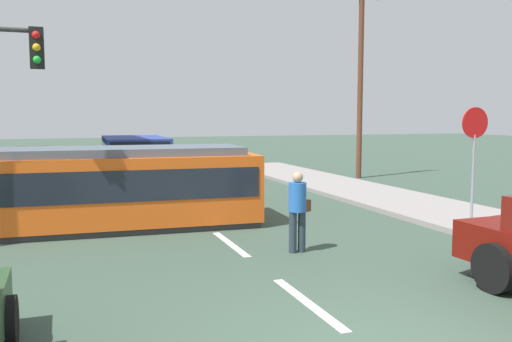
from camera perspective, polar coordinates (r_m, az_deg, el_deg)
name	(u,v)px	position (r m, az deg, el deg)	size (l,w,h in m)	color
ground_plane	(190,213)	(15.75, -6.95, -4.48)	(120.00, 120.00, 0.00)	#3B5042
sidewalk_curb_right	(479,221)	(15.31, 22.53, -4.91)	(3.20, 36.00, 0.14)	gray
lane_stripe_1	(308,303)	(8.36, 5.47, -13.69)	(0.16, 2.40, 0.01)	silver
lane_stripe_2	(230,244)	(11.95, -2.73, -7.70)	(0.16, 2.40, 0.01)	silver
lane_stripe_3	(162,192)	(20.35, -9.88, -2.19)	(0.16, 2.40, 0.01)	silver
lane_stripe_4	(141,176)	(26.24, -12.09, -0.47)	(0.16, 2.40, 0.01)	silver
streetcar_tram	(109,186)	(14.02, -15.30, -1.57)	(7.52, 2.88, 2.02)	#EA5A18
city_bus	(135,157)	(23.59, -12.70, 1.50)	(2.67, 5.16, 1.93)	#2B3D97
pedestrian_crossing	(298,207)	(11.09, 4.44, -3.81)	(0.51, 0.36, 1.67)	#28353F
parked_sedan_far	(21,168)	(24.88, -23.60, 0.28)	(2.09, 4.28, 1.19)	silver
parked_sedan_furthest	(32,157)	(31.22, -22.61, 1.33)	(2.05, 4.54, 1.19)	#98140B
stop_sign	(474,141)	(14.37, 22.08, 2.98)	(0.76, 0.07, 2.88)	gray
utility_pole_mid	(360,78)	(25.03, 10.98, 9.62)	(1.80, 0.24, 8.68)	brown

